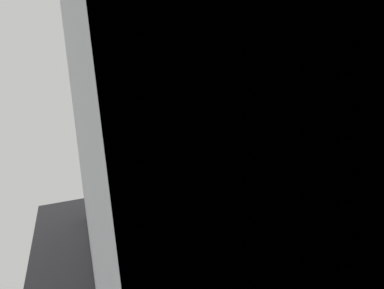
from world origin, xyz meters
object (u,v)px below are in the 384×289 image
(toilet, at_px, (222,179))
(soap_dispenser, at_px, (159,156))
(vanity_sink_left, at_px, (142,194))
(folded_hand_towel, at_px, (140,174))
(shower_tray, at_px, (377,160))
(toothbrush_cup, at_px, (114,164))

(toilet, height_order, soap_dispenser, toilet)
(vanity_sink_left, distance_m, folded_hand_towel, 0.38)
(soap_dispenser, xyz_separation_m, folded_hand_towel, (-0.34, -0.33, -0.06))
(toilet, relative_size, shower_tray, 0.51)
(vanity_sink_left, height_order, shower_tray, shower_tray)
(shower_tray, bearing_deg, vanity_sink_left, 173.84)
(toothbrush_cup, relative_size, folded_hand_towel, 0.94)
(vanity_sink_left, relative_size, shower_tray, 0.38)
(soap_dispenser, bearing_deg, toilet, -11.37)
(vanity_sink_left, height_order, toilet, toilet)
(toothbrush_cup, height_order, shower_tray, shower_tray)
(toothbrush_cup, bearing_deg, vanity_sink_left, -31.04)
(vanity_sink_left, xyz_separation_m, toilet, (1.15, 0.01, 0.01))
(toilet, distance_m, soap_dispenser, 0.95)
(soap_dispenser, bearing_deg, toothbrush_cup, -179.03)
(vanity_sink_left, relative_size, soap_dispenser, 3.77)
(vanity_sink_left, relative_size, folded_hand_towel, 3.33)
(toilet, relative_size, soap_dispenser, 5.16)
(soap_dispenser, height_order, folded_hand_towel, soap_dispenser)
(vanity_sink_left, bearing_deg, toothbrush_cup, 148.96)
(toothbrush_cup, bearing_deg, shower_tray, -8.14)
(toilet, xyz_separation_m, shower_tray, (2.59, -0.41, 0.05))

